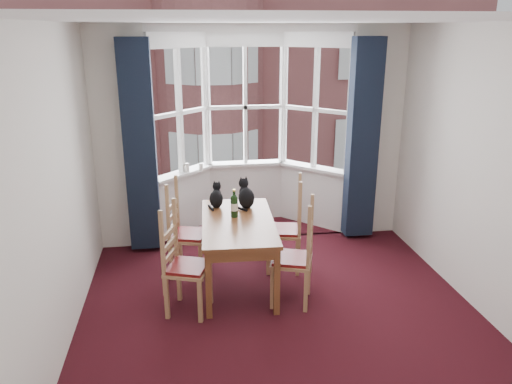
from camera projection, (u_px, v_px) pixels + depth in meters
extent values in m
plane|color=black|center=(286.00, 329.00, 4.77)|extent=(4.50, 4.50, 0.00)
plane|color=white|center=(293.00, 20.00, 3.89)|extent=(4.50, 4.50, 0.00)
plane|color=silver|center=(49.00, 202.00, 4.05)|extent=(0.00, 4.50, 4.50)
plane|color=silver|center=(501.00, 181.00, 4.61)|extent=(0.00, 4.50, 4.50)
plane|color=silver|center=(396.00, 345.00, 2.22)|extent=(4.00, 0.00, 4.00)
cube|color=silver|center=(122.00, 141.00, 6.21)|extent=(0.70, 0.12, 2.80)
cube|color=silver|center=(375.00, 133.00, 6.68)|extent=(0.70, 0.12, 2.80)
cube|color=black|center=(140.00, 148.00, 6.09)|extent=(0.38, 0.22, 2.60)
cube|color=black|center=(362.00, 140.00, 6.49)|extent=(0.38, 0.22, 2.60)
cube|color=brown|center=(238.00, 222.00, 5.41)|extent=(0.84, 1.48, 0.04)
cube|color=brown|center=(209.00, 285.00, 4.86)|extent=(0.06, 0.06, 0.72)
cube|color=brown|center=(208.00, 232.00, 6.13)|extent=(0.06, 0.06, 0.72)
cube|color=brown|center=(277.00, 282.00, 4.92)|extent=(0.06, 0.06, 0.72)
cube|color=brown|center=(262.00, 230.00, 6.19)|extent=(0.06, 0.06, 0.72)
cube|color=#A67C50|center=(188.00, 268.00, 4.94)|extent=(0.52, 0.53, 0.06)
cube|color=#621010|center=(188.00, 267.00, 4.94)|extent=(0.47, 0.48, 0.03)
cube|color=#A67C50|center=(189.00, 235.00, 5.72)|extent=(0.50, 0.51, 0.06)
cube|color=#621010|center=(189.00, 234.00, 5.71)|extent=(0.45, 0.46, 0.03)
cube|color=#A67C50|center=(292.00, 260.00, 5.12)|extent=(0.51, 0.53, 0.06)
cube|color=#621010|center=(292.00, 258.00, 5.12)|extent=(0.46, 0.48, 0.03)
cube|color=#A67C50|center=(284.00, 231.00, 5.85)|extent=(0.48, 0.50, 0.06)
cube|color=#621010|center=(284.00, 230.00, 5.84)|extent=(0.43, 0.45, 0.03)
ellipsoid|color=black|center=(216.00, 199.00, 5.78)|extent=(0.20, 0.24, 0.21)
sphere|color=black|center=(217.00, 186.00, 5.81)|extent=(0.12, 0.12, 0.10)
cone|color=black|center=(214.00, 182.00, 5.80)|extent=(0.04, 0.04, 0.04)
cone|color=black|center=(219.00, 182.00, 5.80)|extent=(0.04, 0.04, 0.04)
ellipsoid|color=black|center=(246.00, 198.00, 5.77)|extent=(0.24, 0.28, 0.24)
sphere|color=black|center=(244.00, 183.00, 5.79)|extent=(0.14, 0.14, 0.11)
cone|color=black|center=(241.00, 179.00, 5.76)|extent=(0.05, 0.05, 0.05)
cone|color=black|center=(246.00, 178.00, 5.79)|extent=(0.05, 0.05, 0.05)
cylinder|color=black|center=(234.00, 207.00, 5.48)|extent=(0.08, 0.08, 0.23)
sphere|color=black|center=(234.00, 198.00, 5.45)|extent=(0.07, 0.07, 0.07)
cylinder|color=black|center=(234.00, 194.00, 5.43)|extent=(0.03, 0.03, 0.10)
cylinder|color=gold|center=(234.00, 190.00, 5.42)|extent=(0.03, 0.03, 0.02)
cylinder|color=silver|center=(234.00, 207.00, 5.48)|extent=(0.08, 0.08, 0.09)
cylinder|color=white|center=(187.00, 168.00, 6.80)|extent=(0.06, 0.06, 0.12)
cylinder|color=white|center=(201.00, 167.00, 6.86)|extent=(0.06, 0.06, 0.10)
plane|color=#333335|center=(196.00, 152.00, 36.94)|extent=(80.00, 80.00, 0.00)
cube|color=#8E4B49|center=(205.00, 79.00, 17.84)|extent=(18.00, 6.00, 14.00)
cylinder|color=#8E4B49|center=(210.00, 89.00, 15.02)|extent=(3.20, 3.20, 14.00)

